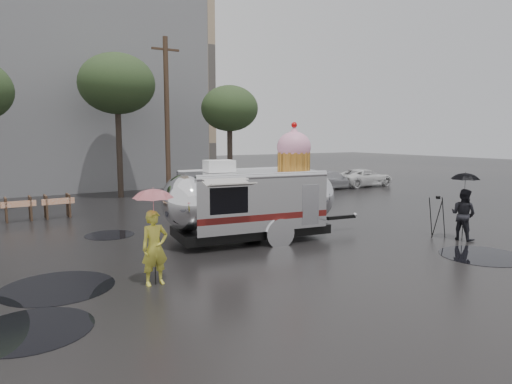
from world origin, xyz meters
TOP-DOWN VIEW (x-y plane):
  - ground at (0.00, 0.00)m, footprint 120.00×120.00m
  - puddles at (-2.04, -0.68)m, footprint 14.23×10.66m
  - grey_building at (-4.00, 24.00)m, footprint 22.00×12.00m
  - utility_pole at (2.50, 14.00)m, footprint 1.60×0.28m
  - tree_mid at (0.00, 15.00)m, footprint 4.20×4.20m
  - tree_right at (6.00, 13.00)m, footprint 3.36×3.36m
  - barricade_row at (-5.55, 9.96)m, footprint 4.30×0.80m
  - parked_cars at (11.78, 12.00)m, footprint 13.20×1.90m
  - airstream_trailer at (1.02, 1.97)m, footprint 7.51×3.14m
  - person_left at (-3.39, -0.85)m, footprint 0.67×0.47m
  - umbrella_pink at (-3.39, -0.85)m, footprint 1.15×1.15m
  - person_right at (7.08, -1.73)m, footprint 0.56×0.89m
  - umbrella_black at (7.08, -1.73)m, footprint 1.12×1.12m
  - tripod at (6.75, -0.96)m, footprint 0.59×0.56m

SIDE VIEW (x-z plane):
  - ground at x=0.00m, z-range 0.00..0.00m
  - puddles at x=-2.04m, z-range 0.00..0.01m
  - barricade_row at x=-5.55m, z-range 0.02..1.02m
  - parked_cars at x=11.78m, z-range -0.03..1.47m
  - tripod at x=6.75m, z-range 0.12..1.56m
  - person_right at x=7.08m, z-range 0.00..1.74m
  - person_left at x=-3.39m, z-range 0.00..1.79m
  - airstream_trailer at x=1.02m, z-range -0.61..3.46m
  - umbrella_black at x=7.08m, z-range 0.77..3.09m
  - umbrella_pink at x=-3.39m, z-range 0.77..3.11m
  - utility_pole at x=2.50m, z-range 0.12..9.12m
  - tree_right at x=6.00m, z-range 1.85..8.27m
  - tree_mid at x=0.00m, z-range 2.33..10.35m
  - grey_building at x=-4.00m, z-range 0.00..13.00m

